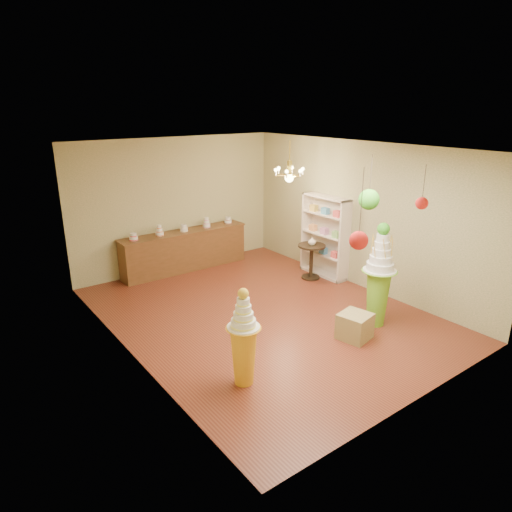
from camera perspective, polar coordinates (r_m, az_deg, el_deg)
floor at (r=8.49m, az=0.86°, el=-7.22°), size 6.50×6.50×0.00m
ceiling at (r=7.68m, az=0.97°, el=13.37°), size 6.50×6.50×0.00m
wall_back at (r=10.64m, az=-9.87°, el=6.40°), size 5.00×0.04×3.00m
wall_front at (r=5.87m, az=20.68°, el=-4.67°), size 5.00×0.04×3.00m
wall_left at (r=6.80m, az=-16.05°, el=-1.03°), size 0.04×6.50×3.00m
wall_right at (r=9.64m, az=12.84°, el=4.94°), size 0.04×6.50×3.00m
pedestal_green at (r=8.08m, az=15.05°, el=-3.42°), size 0.72×0.72×1.84m
pedestal_orange at (r=6.31m, az=-1.55°, el=-11.25°), size 0.57×0.57×1.42m
burlap_riser at (r=7.75m, az=12.24°, el=-8.56°), size 0.56×0.56×0.43m
sideboard at (r=10.66m, az=-8.88°, el=0.78°), size 3.04×0.54×1.16m
shelving_unit at (r=10.19m, az=8.62°, el=2.46°), size 0.33×1.20×1.80m
round_table at (r=10.05m, az=6.94°, el=-0.11°), size 0.63×0.63×0.77m
vase at (r=9.94m, az=7.02°, el=1.85°), size 0.17×0.17×0.17m
pom_red_left at (r=5.68m, az=12.72°, el=1.92°), size 0.23×0.23×1.00m
pom_green_mid at (r=7.00m, az=13.94°, el=6.87°), size 0.31×0.31×0.81m
pom_red_right at (r=6.02m, az=20.02°, el=6.23°), size 0.16×0.16×0.55m
chandelier at (r=9.42m, az=4.18°, el=10.03°), size 0.85×0.85×0.85m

